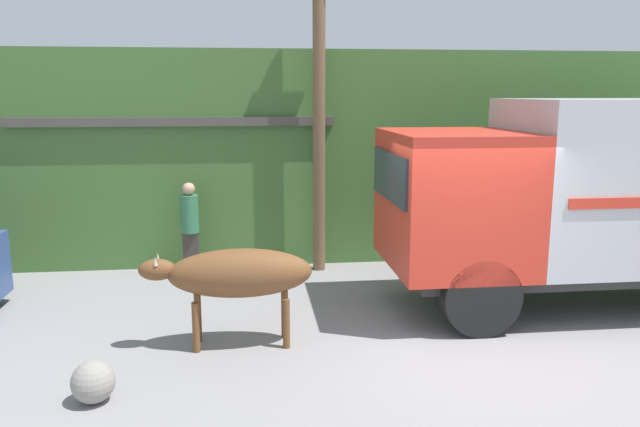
{
  "coord_description": "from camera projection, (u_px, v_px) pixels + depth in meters",
  "views": [
    {
      "loc": [
        -2.69,
        -7.22,
        3.17
      ],
      "look_at": [
        -1.75,
        0.84,
        1.6
      ],
      "focal_mm": 35.0,
      "sensor_mm": 36.0,
      "label": 1
    }
  ],
  "objects": [
    {
      "name": "building_backdrop",
      "position": [
        183.0,
        184.0,
        12.42
      ],
      "size": [
        5.7,
        2.7,
        2.75
      ],
      "color": "#8CC69E",
      "rests_on": "ground_plane"
    },
    {
      "name": "roadside_rock",
      "position": [
        93.0,
        382.0,
        6.46
      ],
      "size": [
        0.45,
        0.45,
        0.45
      ],
      "color": "gray",
      "rests_on": "ground_plane"
    },
    {
      "name": "hillside_embankment",
      "position": [
        367.0,
        147.0,
        14.0
      ],
      "size": [
        32.0,
        5.0,
        3.94
      ],
      "color": "#426B33",
      "rests_on": "ground_plane"
    },
    {
      "name": "brown_cow",
      "position": [
        237.0,
        274.0,
        7.81
      ],
      "size": [
        2.15,
        0.62,
        1.26
      ],
      "rotation": [
        0.0,
        0.0,
        -0.01
      ],
      "color": "brown",
      "rests_on": "ground_plane"
    },
    {
      "name": "pedestrian_on_hill",
      "position": [
        190.0,
        224.0,
        10.91
      ],
      "size": [
        0.33,
        0.33,
        1.64
      ],
      "rotation": [
        0.0,
        0.0,
        3.1
      ],
      "color": "#38332D",
      "rests_on": "ground_plane"
    },
    {
      "name": "cargo_truck",
      "position": [
        602.0,
        192.0,
        9.16
      ],
      "size": [
        6.17,
        2.29,
        3.09
      ],
      "rotation": [
        0.0,
        0.0,
        -0.05
      ],
      "color": "#2D2D2D",
      "rests_on": "ground_plane"
    },
    {
      "name": "utility_pole",
      "position": [
        319.0,
        112.0,
        10.86
      ],
      "size": [
        0.9,
        0.22,
        5.45
      ],
      "color": "brown",
      "rests_on": "ground_plane"
    },
    {
      "name": "ground_plane",
      "position": [
        464.0,
        346.0,
        7.95
      ],
      "size": [
        60.0,
        60.0,
        0.0
      ],
      "primitive_type": "plane",
      "color": "gray"
    }
  ]
}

